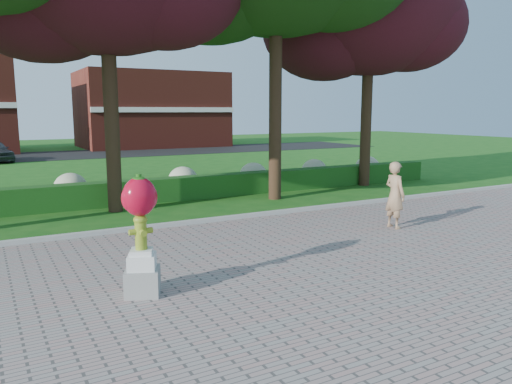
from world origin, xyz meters
The scene contains 10 objects.
ground centered at (0.00, 0.00, 0.00)m, with size 100.00×100.00×0.00m, color #185314.
walkway centered at (0.00, -4.00, 0.02)m, with size 40.00×14.00×0.04m, color gray.
curb centered at (0.00, 3.00, 0.07)m, with size 40.00×0.18×0.15m, color #ADADA5.
lawn_hedge centered at (0.00, 7.00, 0.40)m, with size 24.00×0.70×0.80m, color #1B4212.
hydrangea_row centered at (0.57, 8.00, 0.55)m, with size 20.10×1.10×0.99m.
street centered at (0.00, 28.00, 0.01)m, with size 50.00×8.00×0.02m, color black.
building_right centered at (8.00, 34.00, 3.20)m, with size 12.00×8.00×6.40m, color maroon.
tree_far_right centered at (8.40, 6.58, 6.97)m, with size 7.88×6.72×10.21m.
hydrant_sculpture centered at (-3.36, -1.55, 1.12)m, with size 0.72×0.72×2.04m.
woman centered at (3.85, 0.01, 0.92)m, with size 0.64×0.42×1.76m, color tan.
Camera 1 is at (-5.59, -9.47, 3.08)m, focal length 35.00 mm.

